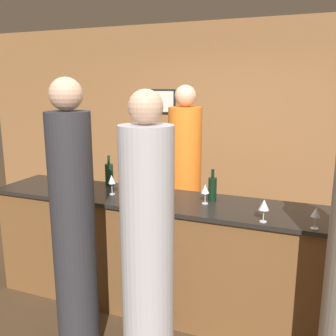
{
  "coord_description": "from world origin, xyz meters",
  "views": [
    {
      "loc": [
        1.12,
        -2.84,
        1.98
      ],
      "look_at": [
        -0.05,
        0.1,
        1.27
      ],
      "focal_mm": 40.0,
      "sensor_mm": 36.0,
      "label": 1
    }
  ],
  "objects": [
    {
      "name": "ice_bucket",
      "position": [
        -0.38,
        0.11,
        1.12
      ],
      "size": [
        0.18,
        0.18,
        0.2
      ],
      "color": "silver",
      "rests_on": "bar_counter"
    },
    {
      "name": "wine_glass_3",
      "position": [
        -0.02,
        -0.16,
        1.15
      ],
      "size": [
        0.08,
        0.08,
        0.16
      ],
      "color": "silver",
      "rests_on": "bar_counter"
    },
    {
      "name": "wine_glass_5",
      "position": [
        1.16,
        -0.26,
        1.14
      ],
      "size": [
        0.06,
        0.06,
        0.15
      ],
      "color": "silver",
      "rests_on": "bar_counter"
    },
    {
      "name": "bartender",
      "position": [
        -0.13,
        0.77,
        0.93
      ],
      "size": [
        0.35,
        0.35,
        1.98
      ],
      "rotation": [
        0.0,
        0.0,
        3.14
      ],
      "color": "orange",
      "rests_on": "ground_plane"
    },
    {
      "name": "wine_glass_2",
      "position": [
        -0.53,
        -0.04,
        1.16
      ],
      "size": [
        0.07,
        0.07,
        0.18
      ],
      "color": "silver",
      "rests_on": "bar_counter"
    },
    {
      "name": "guest_0",
      "position": [
        -0.44,
        -0.75,
        0.97
      ],
      "size": [
        0.31,
        0.31,
        2.03
      ],
      "color": "#2D2D33",
      "rests_on": "ground_plane"
    },
    {
      "name": "wine_bottle_2",
      "position": [
        0.35,
        0.1,
        1.13
      ],
      "size": [
        0.07,
        0.07,
        0.27
      ],
      "color": "black",
      "rests_on": "bar_counter"
    },
    {
      "name": "wine_bottle_1",
      "position": [
        -0.71,
        0.21,
        1.14
      ],
      "size": [
        0.08,
        0.08,
        0.3
      ],
      "color": "black",
      "rests_on": "bar_counter"
    },
    {
      "name": "wine_bottle_0",
      "position": [
        -1.05,
        0.24,
        1.14
      ],
      "size": [
        0.07,
        0.07,
        0.28
      ],
      "color": "black",
      "rests_on": "bar_counter"
    },
    {
      "name": "wine_glass_1",
      "position": [
        -1.04,
        -0.12,
        1.14
      ],
      "size": [
        0.08,
        0.08,
        0.16
      ],
      "color": "silver",
      "rests_on": "bar_counter"
    },
    {
      "name": "wine_glass_4",
      "position": [
        0.82,
        -0.25,
        1.15
      ],
      "size": [
        0.07,
        0.07,
        0.17
      ],
      "color": "silver",
      "rests_on": "bar_counter"
    },
    {
      "name": "bar_counter",
      "position": [
        0.0,
        0.0,
        0.51
      ],
      "size": [
        3.31,
        0.64,
        1.02
      ],
      "color": "brown",
      "rests_on": "ground_plane"
    },
    {
      "name": "ground_plane",
      "position": [
        0.0,
        0.0,
        0.0
      ],
      "size": [
        14.0,
        14.0,
        0.0
      ],
      "primitive_type": "plane",
      "color": "#4C3823"
    },
    {
      "name": "back_wall",
      "position": [
        -0.0,
        2.17,
        1.4
      ],
      "size": [
        8.0,
        0.08,
        2.8
      ],
      "color": "olive",
      "rests_on": "ground_plane"
    },
    {
      "name": "wine_glass_6",
      "position": [
        -1.1,
        -0.02,
        1.15
      ],
      "size": [
        0.08,
        0.08,
        0.17
      ],
      "color": "silver",
      "rests_on": "bar_counter"
    },
    {
      "name": "wine_glass_7",
      "position": [
        0.32,
        0.0,
        1.15
      ],
      "size": [
        0.07,
        0.07,
        0.16
      ],
      "color": "silver",
      "rests_on": "bar_counter"
    },
    {
      "name": "guest_1",
      "position": [
        0.13,
        -0.73,
        0.91
      ],
      "size": [
        0.36,
        0.36,
        1.96
      ],
      "color": "#B2B2B7",
      "rests_on": "ground_plane"
    }
  ]
}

